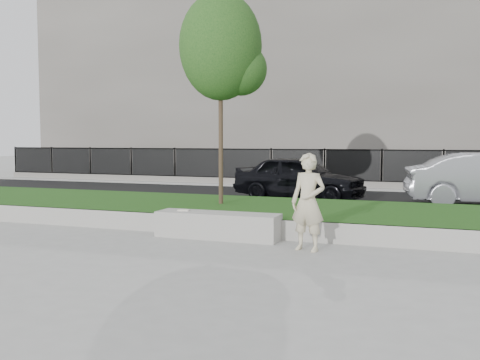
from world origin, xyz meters
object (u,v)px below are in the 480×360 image
at_px(book, 183,210).
at_px(young_tree, 224,50).
at_px(man, 308,202).
at_px(car_dark, 299,178).
at_px(stone_bench, 218,225).

bearing_deg(book, young_tree, 74.66).
bearing_deg(man, car_dark, 117.64).
distance_m(stone_bench, car_dark, 6.85).
distance_m(man, car_dark, 7.65).
relative_size(book, young_tree, 0.04).
bearing_deg(stone_bench, car_dark, 90.11).
bearing_deg(man, book, -179.06).
xyz_separation_m(stone_bench, book, (-0.76, 0.02, 0.27)).
height_order(book, young_tree, young_tree).
xyz_separation_m(book, young_tree, (-0.03, 2.33, 3.58)).
xyz_separation_m(man, young_tree, (-2.76, 2.89, 3.24)).
bearing_deg(young_tree, man, -46.40).
bearing_deg(car_dark, book, -176.59).
height_order(man, car_dark, man).
bearing_deg(man, stone_bench, 177.00).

